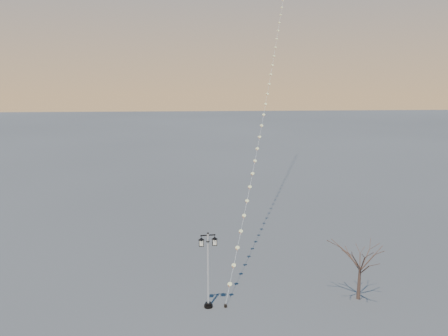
{
  "coord_description": "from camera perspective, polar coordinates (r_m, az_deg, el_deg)",
  "views": [
    {
      "loc": [
        -2.06,
        -28.27,
        15.02
      ],
      "look_at": [
        0.17,
        6.34,
        7.89
      ],
      "focal_mm": 38.31,
      "sensor_mm": 36.0,
      "label": 1
    }
  ],
  "objects": [
    {
      "name": "street_lamp",
      "position": [
        30.93,
        -1.91,
        -11.64
      ],
      "size": [
        1.28,
        0.56,
        5.08
      ],
      "rotation": [
        0.0,
        0.0,
        0.12
      ],
      "color": "black",
      "rests_on": "ground"
    },
    {
      "name": "kite_train",
      "position": [
        51.3,
        5.45,
        11.89
      ],
      "size": [
        12.82,
        45.29,
        30.82
      ],
      "rotation": [
        0.0,
        0.0,
        0.14
      ],
      "color": "black",
      "rests_on": "ground"
    },
    {
      "name": "ground",
      "position": [
        32.08,
        0.45,
        -16.3
      ],
      "size": [
        300.0,
        300.0,
        0.0
      ],
      "primitive_type": "plane",
      "color": "#474747",
      "rests_on": "ground"
    },
    {
      "name": "bare_tree",
      "position": [
        33.2,
        15.99,
        -10.33
      ],
      "size": [
        2.49,
        2.49,
        4.13
      ],
      "rotation": [
        0.0,
        0.0,
        -0.36
      ],
      "color": "brown",
      "rests_on": "ground"
    }
  ]
}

